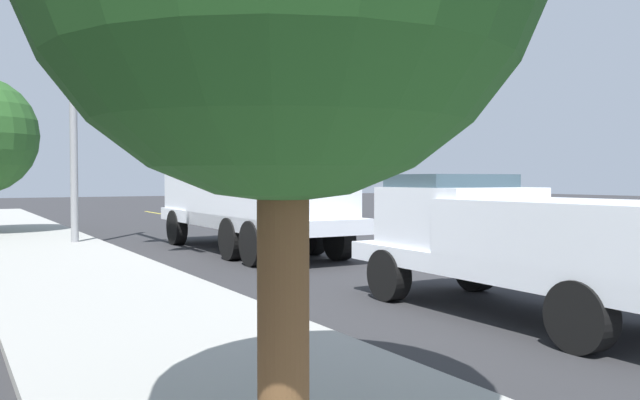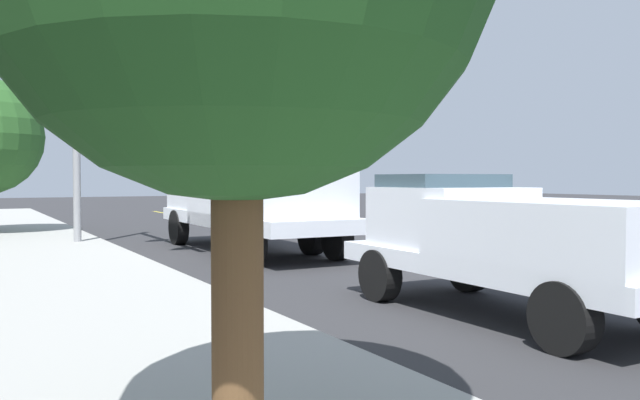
{
  "view_description": "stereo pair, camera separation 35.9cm",
  "coord_description": "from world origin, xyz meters",
  "px_view_note": "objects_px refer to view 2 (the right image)",
  "views": [
    {
      "loc": [
        -14.54,
        10.88,
        1.99
      ],
      "look_at": [
        0.94,
        1.61,
        1.4
      ],
      "focal_mm": 36.66,
      "sensor_mm": 36.0,
      "label": 1
    },
    {
      "loc": [
        -14.72,
        10.57,
        1.99
      ],
      "look_at": [
        0.94,
        1.61,
        1.4
      ],
      "focal_mm": 36.66,
      "sensor_mm": 36.0,
      "label": 2
    }
  ],
  "objects_px": {
    "service_pickup_truck": "(508,239)",
    "traffic_signal_mast": "(88,57)",
    "traffic_cone_mid_rear": "(266,228)",
    "passing_minivan": "(301,203)",
    "utility_bucket_truck": "(246,193)",
    "traffic_cone_mid_front": "(385,248)"
  },
  "relations": [
    {
      "from": "service_pickup_truck",
      "to": "traffic_signal_mast",
      "type": "relative_size",
      "value": 0.74
    },
    {
      "from": "traffic_cone_mid_rear",
      "to": "passing_minivan",
      "type": "bearing_deg",
      "value": -40.56
    },
    {
      "from": "service_pickup_truck",
      "to": "traffic_cone_mid_rear",
      "type": "height_order",
      "value": "service_pickup_truck"
    },
    {
      "from": "utility_bucket_truck",
      "to": "traffic_signal_mast",
      "type": "height_order",
      "value": "traffic_signal_mast"
    },
    {
      "from": "traffic_cone_mid_front",
      "to": "traffic_signal_mast",
      "type": "height_order",
      "value": "traffic_signal_mast"
    },
    {
      "from": "traffic_cone_mid_front",
      "to": "traffic_signal_mast",
      "type": "relative_size",
      "value": 0.09
    },
    {
      "from": "utility_bucket_truck",
      "to": "service_pickup_truck",
      "type": "relative_size",
      "value": 1.46
    },
    {
      "from": "service_pickup_truck",
      "to": "traffic_cone_mid_front",
      "type": "relative_size",
      "value": 7.86
    },
    {
      "from": "traffic_signal_mast",
      "to": "utility_bucket_truck",
      "type": "bearing_deg",
      "value": -115.35
    },
    {
      "from": "service_pickup_truck",
      "to": "traffic_cone_mid_front",
      "type": "distance_m",
      "value": 6.14
    },
    {
      "from": "passing_minivan",
      "to": "traffic_cone_mid_front",
      "type": "bearing_deg",
      "value": 161.47
    },
    {
      "from": "traffic_signal_mast",
      "to": "service_pickup_truck",
      "type": "bearing_deg",
      "value": -162.42
    },
    {
      "from": "utility_bucket_truck",
      "to": "passing_minivan",
      "type": "relative_size",
      "value": 1.71
    },
    {
      "from": "traffic_cone_mid_rear",
      "to": "utility_bucket_truck",
      "type": "bearing_deg",
      "value": 147.04
    },
    {
      "from": "service_pickup_truck",
      "to": "passing_minivan",
      "type": "height_order",
      "value": "service_pickup_truck"
    },
    {
      "from": "service_pickup_truck",
      "to": "traffic_signal_mast",
      "type": "xyz_separation_m",
      "value": [
        11.57,
        3.67,
        4.13
      ]
    },
    {
      "from": "utility_bucket_truck",
      "to": "service_pickup_truck",
      "type": "xyz_separation_m",
      "value": [
        -9.77,
        0.13,
        -0.48
      ]
    },
    {
      "from": "traffic_cone_mid_rear",
      "to": "traffic_signal_mast",
      "type": "relative_size",
      "value": 0.09
    },
    {
      "from": "traffic_cone_mid_front",
      "to": "traffic_signal_mast",
      "type": "xyz_separation_m",
      "value": [
        5.8,
        5.6,
        4.89
      ]
    },
    {
      "from": "service_pickup_truck",
      "to": "traffic_cone_mid_front",
      "type": "height_order",
      "value": "service_pickup_truck"
    },
    {
      "from": "traffic_cone_mid_front",
      "to": "passing_minivan",
      "type": "bearing_deg",
      "value": -18.53
    },
    {
      "from": "passing_minivan",
      "to": "traffic_signal_mast",
      "type": "distance_m",
      "value": 11.71
    }
  ]
}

